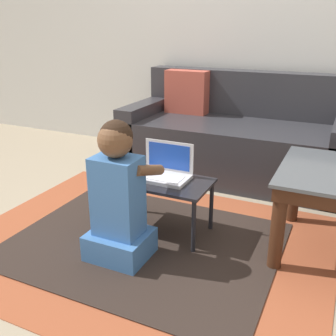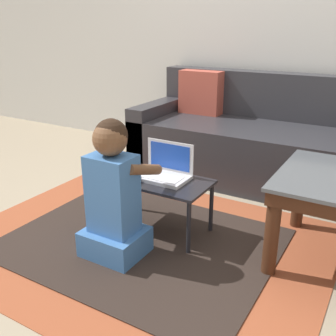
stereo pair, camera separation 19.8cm
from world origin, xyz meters
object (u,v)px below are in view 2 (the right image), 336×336
(couch, at_px, (247,141))
(person_seated, at_px, (114,196))
(laptop_desk, at_px, (157,185))
(laptop, at_px, (164,172))
(computer_mouse, at_px, (127,171))

(couch, xyz_separation_m, person_seated, (-0.18, -1.47, 0.06))
(person_seated, bearing_deg, laptop_desk, 81.26)
(couch, distance_m, person_seated, 1.49)
(couch, xyz_separation_m, laptop, (-0.11, -1.11, 0.08))
(laptop_desk, distance_m, laptop, 0.08)
(laptop, bearing_deg, laptop_desk, -126.07)
(couch, height_order, laptop_desk, couch)
(couch, relative_size, computer_mouse, 15.26)
(laptop, xyz_separation_m, person_seated, (-0.08, -0.37, -0.02))
(laptop_desk, relative_size, person_seated, 0.83)
(laptop_desk, xyz_separation_m, laptop, (0.03, 0.03, 0.07))
(laptop, bearing_deg, couch, 84.40)
(laptop_desk, relative_size, laptop, 2.03)
(laptop_desk, xyz_separation_m, person_seated, (-0.05, -0.33, 0.05))
(laptop_desk, bearing_deg, person_seated, -98.74)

